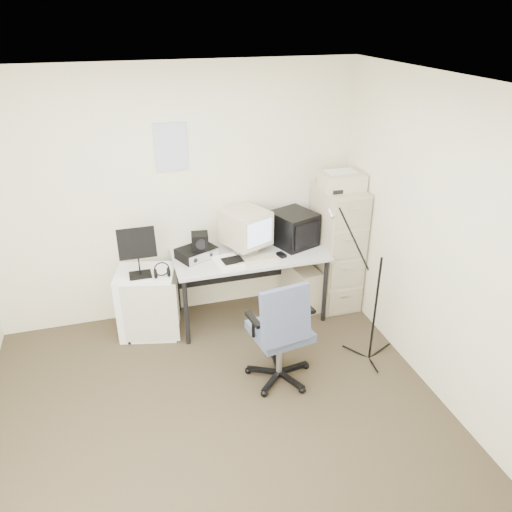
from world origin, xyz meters
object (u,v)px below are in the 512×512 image
object	(u,v)px
desk	(250,285)
office_chair	(280,329)
side_cart	(148,302)
filing_cabinet	(336,247)

from	to	relation	value
desk	office_chair	bearing A→B (deg)	-91.33
side_cart	desk	bearing A→B (deg)	12.78
side_cart	office_chair	bearing A→B (deg)	-32.29
desk	side_cart	bearing A→B (deg)	179.45
office_chair	side_cart	world-z (taller)	office_chair
desk	office_chair	distance (m)	1.02
office_chair	side_cart	bearing A→B (deg)	125.63
filing_cabinet	office_chair	world-z (taller)	filing_cabinet
filing_cabinet	office_chair	bearing A→B (deg)	-133.01
desk	side_cart	xyz separation A→B (m)	(-1.02, 0.01, -0.03)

